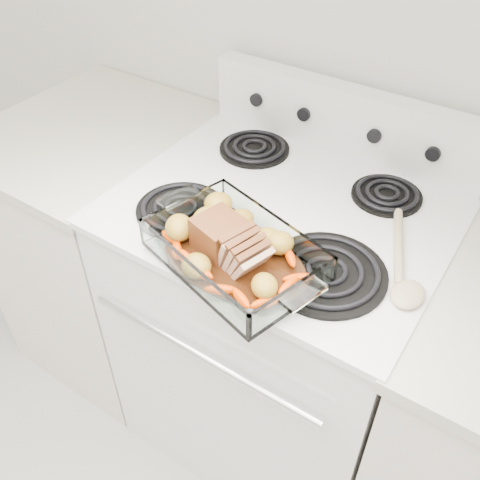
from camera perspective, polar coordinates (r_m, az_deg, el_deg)
The scene contains 6 objects.
electric_range at distance 1.60m, azimuth 3.96°, elevation -9.09°, with size 0.78×0.70×1.12m.
counter_left at distance 1.91m, azimuth -13.43°, elevation -0.60°, with size 0.58×0.68×0.93m.
baking_dish at distance 1.10m, azimuth -0.58°, elevation -1.73°, with size 0.35×0.23×0.07m.
pork_roast at distance 1.09m, azimuth -1.66°, elevation -0.25°, with size 0.17×0.09×0.08m.
roast_vegetables at distance 1.12m, azimuth 0.35°, elevation -0.13°, with size 0.38×0.21×0.05m.
wooden_spoon at distance 1.14m, azimuth 17.05°, elevation -3.29°, with size 0.15×0.28×0.02m.
Camera 1 is at (0.47, 0.75, 1.71)m, focal length 40.00 mm.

